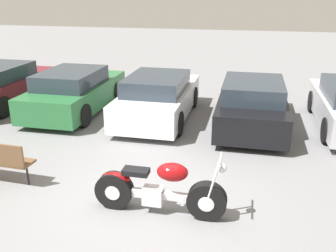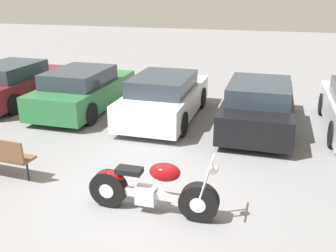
# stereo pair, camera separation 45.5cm
# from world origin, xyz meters

# --- Properties ---
(ground_plane) EXTENTS (60.00, 60.00, 0.00)m
(ground_plane) POSITION_xyz_m (0.00, 0.00, 0.00)
(ground_plane) COLOR slate
(motorcycle) EXTENTS (2.25, 0.62, 1.09)m
(motorcycle) POSITION_xyz_m (0.38, -0.31, 0.43)
(motorcycle) COLOR black
(motorcycle) RESTS_ON ground_plane
(parked_car_maroon) EXTENTS (1.83, 4.15, 1.31)m
(parked_car_maroon) POSITION_xyz_m (-6.09, 4.77, 0.63)
(parked_car_maroon) COLOR maroon
(parked_car_maroon) RESTS_ON ground_plane
(parked_car_green) EXTENTS (1.83, 4.15, 1.31)m
(parked_car_green) POSITION_xyz_m (-3.44, 4.57, 0.63)
(parked_car_green) COLOR #286B38
(parked_car_green) RESTS_ON ground_plane
(parked_car_white) EXTENTS (1.83, 4.15, 1.31)m
(parked_car_white) POSITION_xyz_m (-0.79, 4.48, 0.63)
(parked_car_white) COLOR white
(parked_car_white) RESTS_ON ground_plane
(parked_car_black) EXTENTS (1.83, 4.15, 1.31)m
(parked_car_black) POSITION_xyz_m (1.85, 4.41, 0.63)
(parked_car_black) COLOR black
(parked_car_black) RESTS_ON ground_plane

